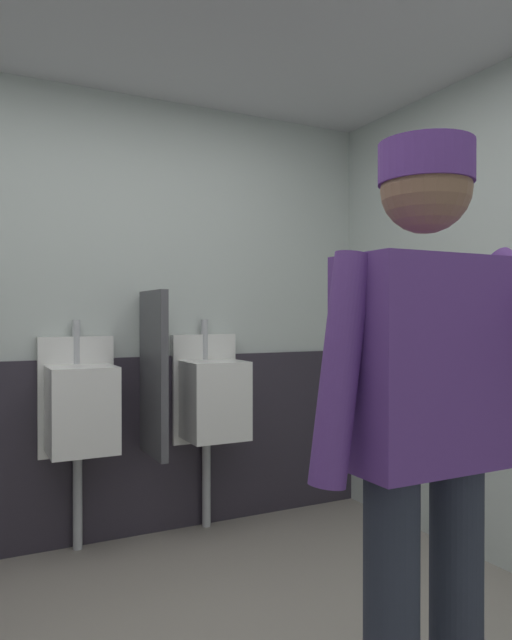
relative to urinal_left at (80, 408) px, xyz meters
The scene contains 6 objects.
wall_back 0.55m from the urinal_left, 59.02° to the left, with size 4.02×0.12×2.53m, color silver.
wainscot_band_back 0.33m from the urinal_left, 47.63° to the left, with size 3.42×0.03×1.02m, color #2D2833.
urinal_left is the anchor object (origin of this frame).
urinal_middle 0.75m from the urinal_left, ahead, with size 0.40×0.34×1.24m.
privacy_divider_panel 0.42m from the urinal_left, 10.65° to the right, with size 0.04×0.40×0.90m, color #4C4C51.
person 2.10m from the urinal_left, 76.27° to the right, with size 0.66×0.60×1.71m.
Camera 1 is at (-0.70, -1.61, 1.27)m, focal length 32.85 mm.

